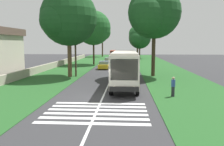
{
  "coord_description": "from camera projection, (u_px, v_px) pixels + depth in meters",
  "views": [
    {
      "loc": [
        -19.07,
        -1.98,
        4.52
      ],
      "look_at": [
        3.99,
        -0.54,
        1.6
      ],
      "focal_mm": 37.24,
      "sensor_mm": 36.0,
      "label": 1
    }
  ],
  "objects": [
    {
      "name": "roadside_tree_left_2",
      "position": [
        102.0,
        33.0,
        79.84
      ],
      "size": [
        7.02,
        5.72,
        11.28
      ],
      "color": "#4C3826",
      "rests_on": "grass_verge_left"
    },
    {
      "name": "grass_verge_left",
      "position": [
        59.0,
        74.0,
        34.92
      ],
      "size": [
        120.0,
        8.0,
        0.04
      ],
      "primitive_type": "cube",
      "color": "#235623",
      "rests_on": "ground"
    },
    {
      "name": "grass_verge_right",
      "position": [
        169.0,
        75.0,
        33.91
      ],
      "size": [
        120.0,
        8.0,
        0.04
      ],
      "primitive_type": "cube",
      "color": "#235623",
      "rests_on": "ground"
    },
    {
      "name": "roadside_tree_right_0",
      "position": [
        139.0,
        38.0,
        70.23
      ],
      "size": [
        7.94,
        6.73,
        9.68
      ],
      "color": "#4C3826",
      "rests_on": "grass_verge_right"
    },
    {
      "name": "trailing_minibus_0",
      "position": [
        114.0,
        53.0,
        71.04
      ],
      "size": [
        6.0,
        2.14,
        2.53
      ],
      "color": "#CC4C33",
      "rests_on": "ground"
    },
    {
      "name": "trailing_car_0",
      "position": [
        104.0,
        65.0,
        41.87
      ],
      "size": [
        4.3,
        1.78,
        1.43
      ],
      "color": "gold",
      "rests_on": "ground"
    },
    {
      "name": "trailing_car_3",
      "position": [
        126.0,
        58.0,
        63.58
      ],
      "size": [
        4.3,
        1.78,
        1.43
      ],
      "color": "gray",
      "rests_on": "ground"
    },
    {
      "name": "zebra_crossing",
      "position": [
        96.0,
        112.0,
        15.46
      ],
      "size": [
        4.95,
        6.8,
        0.01
      ],
      "color": "silver",
      "rests_on": "ground"
    },
    {
      "name": "roadside_tree_right_2",
      "position": [
        153.0,
        14.0,
        31.6
      ],
      "size": [
        8.89,
        7.15,
        12.28
      ],
      "color": "#3D2D1E",
      "rests_on": "grass_verge_right"
    },
    {
      "name": "roadside_tree_right_1",
      "position": [
        137.0,
        34.0,
        81.0
      ],
      "size": [
        7.25,
        6.12,
        10.94
      ],
      "color": "#4C3826",
      "rests_on": "grass_verge_right"
    },
    {
      "name": "ground",
      "position": [
        103.0,
        98.0,
        19.57
      ],
      "size": [
        160.0,
        160.0,
        0.0
      ],
      "primitive_type": "plane",
      "color": "#333335"
    },
    {
      "name": "roadside_tree_left_1",
      "position": [
        93.0,
        29.0,
        49.59
      ],
      "size": [
        8.26,
        7.37,
        11.51
      ],
      "color": "#3D2D1E",
      "rests_on": "grass_verge_left"
    },
    {
      "name": "roadside_tree_left_0",
      "position": [
        68.0,
        19.0,
        31.12
      ],
      "size": [
        8.69,
        7.58,
        11.75
      ],
      "color": "brown",
      "rests_on": "grass_verge_left"
    },
    {
      "name": "pedestrian",
      "position": [
        173.0,
        86.0,
        19.75
      ],
      "size": [
        0.34,
        0.34,
        1.69
      ],
      "color": "#26262D",
      "rests_on": "grass_verge_right"
    },
    {
      "name": "roadside_wall",
      "position": [
        48.0,
        67.0,
        40.02
      ],
      "size": [
        70.0,
        0.4,
        1.07
      ],
      "primitive_type": "cube",
      "color": "#B2A893",
      "rests_on": "grass_verge_left"
    },
    {
      "name": "coach_bus",
      "position": [
        125.0,
        67.0,
        24.16
      ],
      "size": [
        11.16,
        2.62,
        3.73
      ],
      "color": "silver",
      "rests_on": "ground"
    },
    {
      "name": "trailing_car_2",
      "position": [
        125.0,
        59.0,
        57.63
      ],
      "size": [
        4.3,
        1.78,
        1.43
      ],
      "color": "gold",
      "rests_on": "ground"
    },
    {
      "name": "centre_line",
      "position": [
        113.0,
        74.0,
        34.42
      ],
      "size": [
        110.0,
        0.16,
        0.01
      ],
      "primitive_type": "cube",
      "color": "silver",
      "rests_on": "ground"
    },
    {
      "name": "trailing_car_1",
      "position": [
        109.0,
        61.0,
        51.52
      ],
      "size": [
        4.3,
        1.78,
        1.43
      ],
      "color": "gold",
      "rests_on": "ground"
    },
    {
      "name": "utility_pole",
      "position": [
        75.0,
        48.0,
        31.51
      ],
      "size": [
        0.24,
        1.4,
        7.6
      ],
      "color": "#473828",
      "rests_on": "grass_verge_left"
    }
  ]
}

